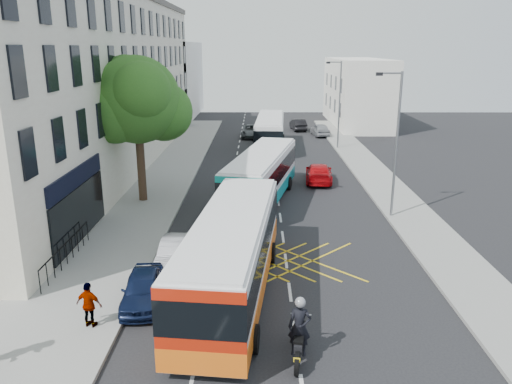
{
  "coord_description": "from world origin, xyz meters",
  "views": [
    {
      "loc": [
        -1.26,
        -14.93,
        9.37
      ],
      "look_at": [
        -1.38,
        9.68,
        2.2
      ],
      "focal_mm": 35.0,
      "sensor_mm": 36.0,
      "label": 1
    }
  ],
  "objects_px": {
    "bus_far": "(270,132)",
    "distant_car_grey": "(252,131)",
    "distant_car_silver": "(320,130)",
    "pedestrian_far": "(89,305)",
    "bus_mid": "(261,176)",
    "motorbike": "(300,330)",
    "lamp_far": "(339,100)",
    "parked_car_silver": "(176,253)",
    "red_hatchback": "(319,173)",
    "distant_car_dark": "(298,125)",
    "parked_car_blue": "(143,288)",
    "street_tree": "(137,101)",
    "lamp_near": "(395,138)",
    "bus_near": "(232,254)"
  },
  "relations": [
    {
      "from": "distant_car_dark",
      "to": "distant_car_silver",
      "type": "bearing_deg",
      "value": 112.2
    },
    {
      "from": "red_hatchback",
      "to": "distant_car_dark",
      "type": "xyz_separation_m",
      "value": [
        0.28,
        23.26,
        -0.0
      ]
    },
    {
      "from": "bus_near",
      "to": "pedestrian_far",
      "type": "relative_size",
      "value": 7.2
    },
    {
      "from": "bus_mid",
      "to": "motorbike",
      "type": "height_order",
      "value": "bus_mid"
    },
    {
      "from": "distant_car_silver",
      "to": "bus_near",
      "type": "bearing_deg",
      "value": 71.96
    },
    {
      "from": "distant_car_silver",
      "to": "distant_car_dark",
      "type": "distance_m",
      "value": 4.36
    },
    {
      "from": "distant_car_silver",
      "to": "bus_far",
      "type": "bearing_deg",
      "value": 45.87
    },
    {
      "from": "pedestrian_far",
      "to": "lamp_near",
      "type": "bearing_deg",
      "value": -123.88
    },
    {
      "from": "bus_mid",
      "to": "parked_car_blue",
      "type": "xyz_separation_m",
      "value": [
        -4.52,
        -13.05,
        -1.02
      ]
    },
    {
      "from": "bus_mid",
      "to": "distant_car_silver",
      "type": "distance_m",
      "value": 25.18
    },
    {
      "from": "motorbike",
      "to": "lamp_near",
      "type": "bearing_deg",
      "value": 73.76
    },
    {
      "from": "distant_car_silver",
      "to": "pedestrian_far",
      "type": "height_order",
      "value": "pedestrian_far"
    },
    {
      "from": "bus_mid",
      "to": "distant_car_silver",
      "type": "bearing_deg",
      "value": 87.44
    },
    {
      "from": "bus_mid",
      "to": "motorbike",
      "type": "relative_size",
      "value": 4.77
    },
    {
      "from": "lamp_near",
      "to": "bus_far",
      "type": "relative_size",
      "value": 0.73
    },
    {
      "from": "parked_car_silver",
      "to": "motorbike",
      "type": "bearing_deg",
      "value": -51.62
    },
    {
      "from": "lamp_near",
      "to": "pedestrian_far",
      "type": "height_order",
      "value": "lamp_near"
    },
    {
      "from": "distant_car_silver",
      "to": "motorbike",
      "type": "bearing_deg",
      "value": 76.32
    },
    {
      "from": "street_tree",
      "to": "motorbike",
      "type": "bearing_deg",
      "value": -62.48
    },
    {
      "from": "lamp_far",
      "to": "motorbike",
      "type": "relative_size",
      "value": 3.35
    },
    {
      "from": "bus_far",
      "to": "distant_car_grey",
      "type": "relative_size",
      "value": 2.32
    },
    {
      "from": "red_hatchback",
      "to": "distant_car_dark",
      "type": "bearing_deg",
      "value": -85.31
    },
    {
      "from": "bus_near",
      "to": "street_tree",
      "type": "bearing_deg",
      "value": 123.33
    },
    {
      "from": "bus_far",
      "to": "parked_car_blue",
      "type": "distance_m",
      "value": 30.63
    },
    {
      "from": "lamp_near",
      "to": "bus_mid",
      "type": "height_order",
      "value": "lamp_near"
    },
    {
      "from": "bus_near",
      "to": "distant_car_grey",
      "type": "height_order",
      "value": "bus_near"
    },
    {
      "from": "lamp_near",
      "to": "parked_car_silver",
      "type": "xyz_separation_m",
      "value": [
        -11.1,
        -6.6,
        -3.99
      ]
    },
    {
      "from": "street_tree",
      "to": "distant_car_silver",
      "type": "xyz_separation_m",
      "value": [
        14.01,
        24.43,
        -5.61
      ]
    },
    {
      "from": "lamp_far",
      "to": "bus_near",
      "type": "distance_m",
      "value": 30.48
    },
    {
      "from": "lamp_near",
      "to": "parked_car_blue",
      "type": "distance_m",
      "value": 15.93
    },
    {
      "from": "street_tree",
      "to": "distant_car_grey",
      "type": "distance_m",
      "value": 25.1
    },
    {
      "from": "distant_car_dark",
      "to": "pedestrian_far",
      "type": "bearing_deg",
      "value": 69.44
    },
    {
      "from": "motorbike",
      "to": "parked_car_silver",
      "type": "relative_size",
      "value": 0.63
    },
    {
      "from": "lamp_far",
      "to": "parked_car_silver",
      "type": "distance_m",
      "value": 29.09
    },
    {
      "from": "lamp_far",
      "to": "bus_far",
      "type": "height_order",
      "value": "lamp_far"
    },
    {
      "from": "parked_car_silver",
      "to": "distant_car_dark",
      "type": "distance_m",
      "value": 38.7
    },
    {
      "from": "bus_mid",
      "to": "parked_car_silver",
      "type": "distance_m",
      "value": 10.49
    },
    {
      "from": "street_tree",
      "to": "distant_car_grey",
      "type": "relative_size",
      "value": 1.86
    },
    {
      "from": "bus_mid",
      "to": "parked_car_blue",
      "type": "distance_m",
      "value": 13.85
    },
    {
      "from": "street_tree",
      "to": "parked_car_silver",
      "type": "height_order",
      "value": "street_tree"
    },
    {
      "from": "bus_near",
      "to": "pedestrian_far",
      "type": "height_order",
      "value": "bus_near"
    },
    {
      "from": "street_tree",
      "to": "lamp_far",
      "type": "xyz_separation_m",
      "value": [
        14.71,
        17.03,
        -1.68
      ]
    },
    {
      "from": "bus_near",
      "to": "bus_far",
      "type": "relative_size",
      "value": 1.07
    },
    {
      "from": "bus_far",
      "to": "red_hatchback",
      "type": "bearing_deg",
      "value": -72.16
    },
    {
      "from": "lamp_near",
      "to": "red_hatchback",
      "type": "bearing_deg",
      "value": 111.33
    },
    {
      "from": "parked_car_silver",
      "to": "distant_car_dark",
      "type": "relative_size",
      "value": 0.94
    },
    {
      "from": "lamp_near",
      "to": "bus_near",
      "type": "relative_size",
      "value": 0.68
    },
    {
      "from": "distant_car_dark",
      "to": "bus_far",
      "type": "bearing_deg",
      "value": 65.25
    },
    {
      "from": "parked_car_blue",
      "to": "pedestrian_far",
      "type": "relative_size",
      "value": 2.25
    },
    {
      "from": "bus_mid",
      "to": "distant_car_silver",
      "type": "height_order",
      "value": "bus_mid"
    }
  ]
}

